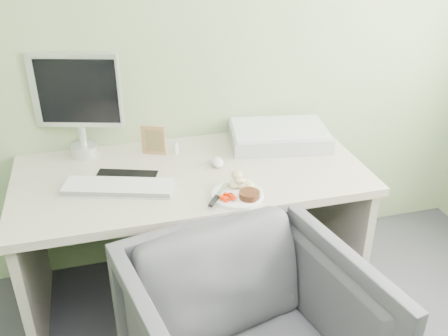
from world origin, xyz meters
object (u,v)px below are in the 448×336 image
object	(u,v)px
plate	(237,195)
monitor	(77,99)
scanner	(279,136)
desk	(192,205)

from	to	relation	value
plate	monitor	world-z (taller)	monitor
scanner	plate	bearing A→B (deg)	-118.49
desk	monitor	distance (m)	0.73
desk	plate	xyz separation A→B (m)	(0.14, -0.26, 0.19)
desk	scanner	world-z (taller)	scanner
plate	monitor	distance (m)	0.88
plate	scanner	bearing A→B (deg)	51.75
desk	scanner	bearing A→B (deg)	20.01
scanner	monitor	size ratio (longest dim) A/B	0.98
desk	monitor	size ratio (longest dim) A/B	3.20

